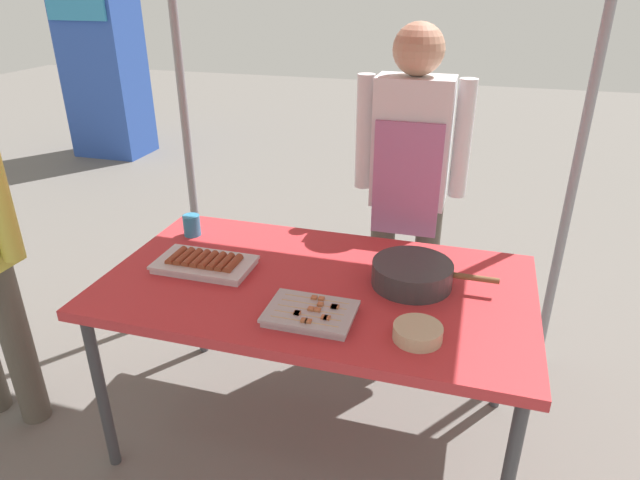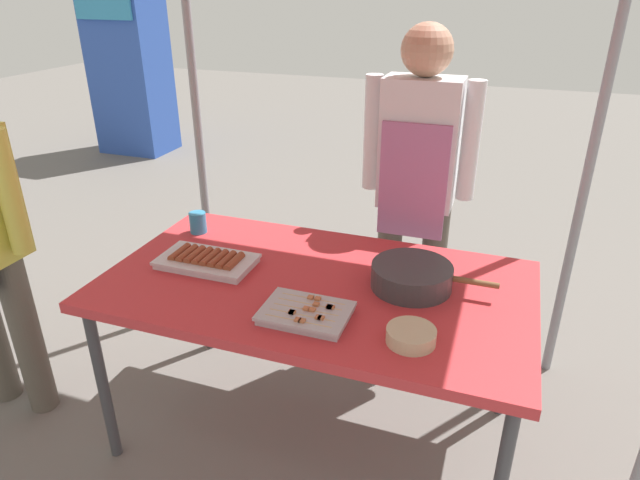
# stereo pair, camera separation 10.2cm
# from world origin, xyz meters

# --- Properties ---
(ground_plane) EXTENTS (18.00, 18.00, 0.00)m
(ground_plane) POSITION_xyz_m (0.00, 0.00, 0.00)
(ground_plane) COLOR #66605B
(stall_table) EXTENTS (1.60, 0.90, 0.75)m
(stall_table) POSITION_xyz_m (0.00, 0.00, 0.70)
(stall_table) COLOR #C63338
(stall_table) RESTS_ON ground
(tray_grilled_sausages) EXTENTS (0.38, 0.22, 0.05)m
(tray_grilled_sausages) POSITION_xyz_m (-0.45, -0.02, 0.77)
(tray_grilled_sausages) COLOR silver
(tray_grilled_sausages) RESTS_ON stall_table
(tray_meat_skewers) EXTENTS (0.30, 0.21, 0.04)m
(tray_meat_skewers) POSITION_xyz_m (0.05, -0.24, 0.77)
(tray_meat_skewers) COLOR #ADADB2
(tray_meat_skewers) RESTS_ON stall_table
(cooking_wok) EXTENTS (0.46, 0.30, 0.09)m
(cooking_wok) POSITION_xyz_m (0.35, 0.08, 0.80)
(cooking_wok) COLOR #38383A
(cooking_wok) RESTS_ON stall_table
(condiment_bowl) EXTENTS (0.16, 0.16, 0.05)m
(condiment_bowl) POSITION_xyz_m (0.41, -0.26, 0.77)
(condiment_bowl) COLOR #BFB28C
(condiment_bowl) RESTS_ON stall_table
(drink_cup_near_edge) EXTENTS (0.07, 0.07, 0.09)m
(drink_cup_near_edge) POSITION_xyz_m (-0.65, 0.25, 0.80)
(drink_cup_near_edge) COLOR #338CBF
(drink_cup_near_edge) RESTS_ON stall_table
(vendor_woman) EXTENTS (0.52, 0.23, 1.63)m
(vendor_woman) POSITION_xyz_m (0.24, 0.72, 0.96)
(vendor_woman) COLOR #595147
(vendor_woman) RESTS_ON ground
(neighbor_stall_left) EXTENTS (0.73, 0.57, 1.98)m
(neighbor_stall_left) POSITION_xyz_m (-3.37, 3.44, 1.00)
(neighbor_stall_left) COLOR #2D51B2
(neighbor_stall_left) RESTS_ON ground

